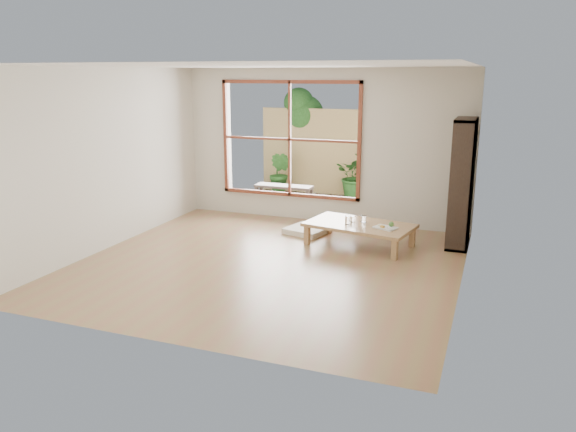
{
  "coord_description": "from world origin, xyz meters",
  "views": [
    {
      "loc": [
        2.79,
        -6.68,
        2.51
      ],
      "look_at": [
        0.08,
        0.51,
        0.55
      ],
      "focal_mm": 35.0,
      "sensor_mm": 36.0,
      "label": 1
    }
  ],
  "objects_px": {
    "low_table": "(360,226)",
    "bookshelf": "(462,183)",
    "garden_bench": "(284,188)",
    "food_tray": "(386,227)"
  },
  "relations": [
    {
      "from": "bookshelf",
      "to": "garden_bench",
      "type": "height_order",
      "value": "bookshelf"
    },
    {
      "from": "low_table",
      "to": "food_tray",
      "type": "relative_size",
      "value": 4.59
    },
    {
      "from": "food_tray",
      "to": "garden_bench",
      "type": "height_order",
      "value": "food_tray"
    },
    {
      "from": "low_table",
      "to": "bookshelf",
      "type": "bearing_deg",
      "value": 33.71
    },
    {
      "from": "garden_bench",
      "to": "bookshelf",
      "type": "bearing_deg",
      "value": -24.91
    },
    {
      "from": "food_tray",
      "to": "garden_bench",
      "type": "xyz_separation_m",
      "value": [
        -2.45,
        2.26,
        -0.04
      ]
    },
    {
      "from": "low_table",
      "to": "bookshelf",
      "type": "distance_m",
      "value": 1.63
    },
    {
      "from": "bookshelf",
      "to": "food_tray",
      "type": "relative_size",
      "value": 5.15
    },
    {
      "from": "low_table",
      "to": "food_tray",
      "type": "distance_m",
      "value": 0.44
    },
    {
      "from": "bookshelf",
      "to": "garden_bench",
      "type": "bearing_deg",
      "value": 155.36
    }
  ]
}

